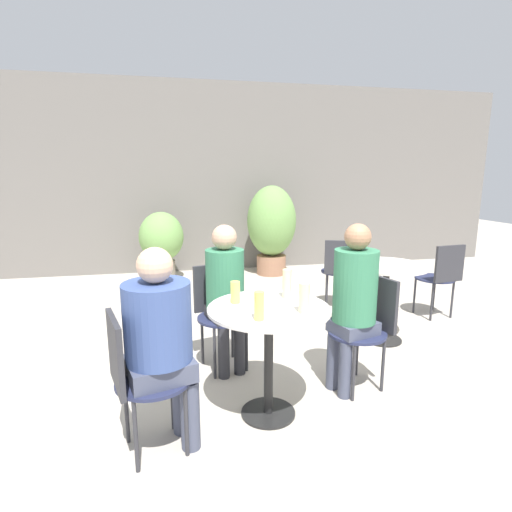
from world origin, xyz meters
name	(u,v)px	position (x,y,z in m)	size (l,w,h in m)	color
ground_plane	(286,410)	(0.00, 0.00, 0.00)	(20.00, 20.00, 0.00)	#B2A899
storefront_wall	(216,179)	(0.00, 4.23, 1.50)	(10.00, 0.06, 3.00)	slate
cafe_table_near	(269,330)	(-0.13, -0.02, 0.59)	(0.78, 0.78, 0.74)	black
cafe_table_far	(386,282)	(1.23, 0.94, 0.58)	(0.74, 0.74, 0.74)	black
bistro_chair_0	(367,321)	(0.67, 0.21, 0.51)	(0.46, 0.44, 0.83)	#232847
bistro_chair_1	(219,306)	(-0.35, 0.78, 0.51)	(0.44, 0.46, 0.83)	#232847
bistro_chair_2	(136,372)	(-0.93, -0.25, 0.51)	(0.46, 0.44, 0.83)	#232847
bistro_chair_3	(340,267)	(1.18, 1.89, 0.51)	(0.45, 0.47, 0.83)	#232847
bistro_chair_4	(442,274)	(2.14, 1.37, 0.51)	(0.42, 0.44, 0.83)	#232847
seated_person_0	(354,294)	(0.54, 0.17, 0.73)	(0.35, 0.33, 1.24)	#42475B
seated_person_1	(226,286)	(-0.32, 0.64, 0.71)	(0.32, 0.34, 1.19)	#2D2D33
seated_person_2	(161,334)	(-0.79, -0.21, 0.70)	(0.43, 0.40, 1.19)	#42475B
beer_glass_0	(304,298)	(0.06, -0.16, 0.84)	(0.06, 0.06, 0.19)	beige
beer_glass_1	(287,284)	(0.04, 0.15, 0.84)	(0.06, 0.06, 0.20)	beige
beer_glass_2	(235,292)	(-0.32, 0.11, 0.82)	(0.06, 0.06, 0.14)	#DBC65B
beer_glass_3	(259,306)	(-0.24, -0.22, 0.83)	(0.06, 0.06, 0.17)	#DBC65B
potted_plant_0	(162,241)	(-0.88, 3.61, 0.61)	(0.65, 0.65, 1.03)	slate
potted_plant_1	(272,225)	(0.81, 3.70, 0.79)	(0.77, 0.77, 1.40)	#93664C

